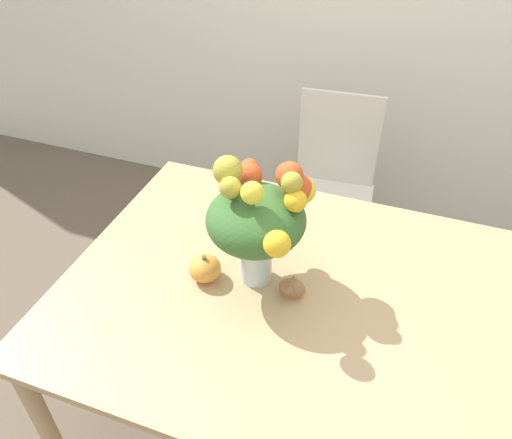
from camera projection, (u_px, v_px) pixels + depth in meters
name	position (u px, v px, depth m)	size (l,w,h in m)	color
ground_plane	(278.00, 408.00, 2.12)	(12.00, 12.00, 0.00)	brown
dining_table	(283.00, 304.00, 1.71)	(1.47, 1.17, 0.73)	tan
flower_vase	(259.00, 218.00, 1.55)	(0.32, 0.40, 0.44)	silver
pumpkin	(205.00, 268.00, 1.68)	(0.11, 0.11, 0.10)	gold
turkey_figurine	(293.00, 285.00, 1.63)	(0.09, 0.12, 0.07)	#936642
dining_chair_near_window	(331.00, 189.00, 2.53)	(0.45, 0.45, 0.96)	silver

